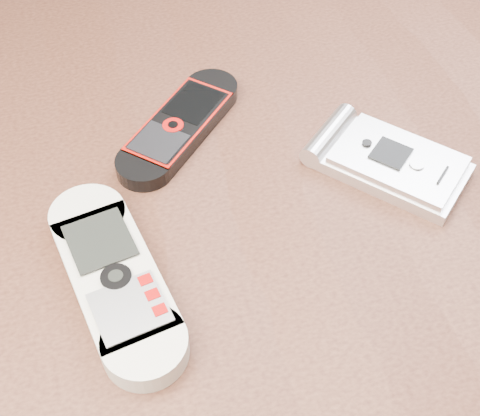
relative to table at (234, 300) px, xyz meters
name	(u,v)px	position (x,y,z in m)	size (l,w,h in m)	color
table	(234,300)	(0.00, 0.00, 0.00)	(1.20, 0.80, 0.75)	black
nokia_white	(115,277)	(-0.09, -0.03, 0.11)	(0.05, 0.16, 0.02)	beige
nokia_black_red	(180,125)	(-0.02, 0.10, 0.11)	(0.04, 0.14, 0.01)	black
motorola_razr	(393,162)	(0.13, 0.01, 0.11)	(0.06, 0.12, 0.02)	silver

